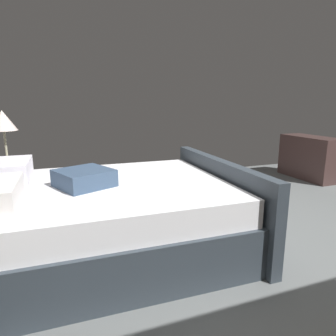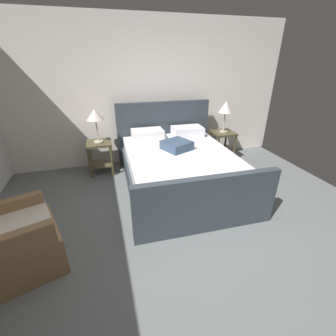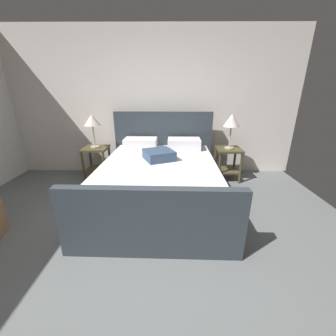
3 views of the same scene
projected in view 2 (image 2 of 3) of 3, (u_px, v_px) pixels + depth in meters
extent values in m
cube|color=slate|center=(205.00, 248.00, 2.66)|extent=(5.36, 5.38, 0.02)
cube|color=silver|center=(151.00, 94.00, 4.46)|extent=(5.48, 0.12, 2.67)
cube|color=#303941|center=(180.00, 176.00, 3.80)|extent=(1.74, 2.16, 0.40)
cube|color=#303941|center=(164.00, 133.00, 4.59)|extent=(1.81, 0.15, 1.23)
cube|color=#303941|center=(208.00, 205.00, 2.76)|extent=(1.81, 0.15, 0.76)
cube|color=white|center=(180.00, 159.00, 3.67)|extent=(1.66, 2.10, 0.22)
cube|color=white|center=(147.00, 135.00, 4.18)|extent=(0.57, 0.37, 0.18)
cube|color=white|center=(187.00, 131.00, 4.35)|extent=(0.57, 0.37, 0.18)
cube|color=#354A64|center=(177.00, 145.00, 3.73)|extent=(0.53, 0.53, 0.14)
cube|color=#474026|center=(223.00, 133.00, 4.71)|extent=(0.44, 0.44, 0.04)
cube|color=#474026|center=(221.00, 151.00, 4.88)|extent=(0.40, 0.40, 0.02)
cylinder|color=#474026|center=(218.00, 151.00, 4.62)|extent=(0.04, 0.04, 0.56)
cylinder|color=#474026|center=(234.00, 149.00, 4.72)|extent=(0.04, 0.04, 0.56)
cylinder|color=#474026|center=(209.00, 145.00, 4.95)|extent=(0.04, 0.04, 0.56)
cylinder|color=#474026|center=(225.00, 143.00, 5.05)|extent=(0.04, 0.04, 0.56)
cylinder|color=#B7B293|center=(223.00, 131.00, 4.69)|extent=(0.16, 0.16, 0.02)
cylinder|color=#B7B293|center=(224.00, 122.00, 4.61)|extent=(0.02, 0.02, 0.37)
cone|color=beige|center=(226.00, 107.00, 4.48)|extent=(0.29, 0.29, 0.22)
cube|color=#474026|center=(99.00, 143.00, 4.15)|extent=(0.44, 0.44, 0.04)
cube|color=#474026|center=(102.00, 163.00, 4.32)|extent=(0.40, 0.40, 0.02)
cylinder|color=#474026|center=(90.00, 164.00, 4.06)|extent=(0.04, 0.04, 0.56)
cylinder|color=#474026|center=(112.00, 161.00, 4.16)|extent=(0.04, 0.04, 0.56)
cylinder|color=#474026|center=(90.00, 156.00, 4.39)|extent=(0.04, 0.04, 0.56)
cylinder|color=#474026|center=(111.00, 154.00, 4.49)|extent=(0.04, 0.04, 0.56)
cylinder|color=#B7B293|center=(99.00, 142.00, 4.13)|extent=(0.16, 0.16, 0.02)
cylinder|color=#B7B293|center=(97.00, 131.00, 4.05)|extent=(0.02, 0.02, 0.38)
cone|color=beige|center=(95.00, 114.00, 3.92)|extent=(0.29, 0.29, 0.19)
cube|color=olive|center=(21.00, 250.00, 2.34)|extent=(0.91, 0.91, 0.42)
cube|color=beige|center=(14.00, 230.00, 2.23)|extent=(0.84, 0.84, 0.10)
cube|color=olive|center=(15.00, 245.00, 1.97)|extent=(0.65, 0.30, 0.22)
cube|color=olive|center=(10.00, 209.00, 2.43)|extent=(0.65, 0.30, 0.22)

